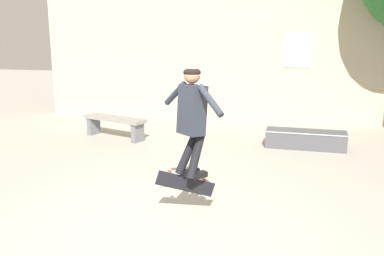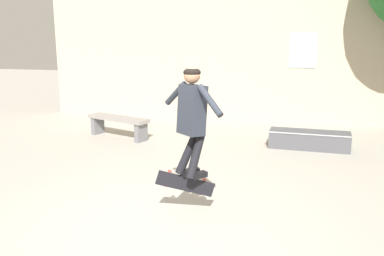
{
  "view_description": "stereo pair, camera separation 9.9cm",
  "coord_description": "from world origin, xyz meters",
  "views": [
    {
      "loc": [
        1.4,
        -4.8,
        2.44
      ],
      "look_at": [
        0.3,
        0.42,
        1.22
      ],
      "focal_mm": 40.0,
      "sensor_mm": 36.0,
      "label": 1
    },
    {
      "loc": [
        1.5,
        -4.78,
        2.44
      ],
      "look_at": [
        0.3,
        0.42,
        1.22
      ],
      "focal_mm": 40.0,
      "sensor_mm": 36.0,
      "label": 2
    }
  ],
  "objects": [
    {
      "name": "park_bench",
      "position": [
        -2.36,
        4.32,
        0.36
      ],
      "size": [
        1.64,
        0.94,
        0.5
      ],
      "rotation": [
        0.0,
        0.0,
        -0.36
      ],
      "color": "gray",
      "rests_on": "ground_plane"
    },
    {
      "name": "ground_plane",
      "position": [
        0.0,
        0.0,
        0.0
      ],
      "size": [
        40.0,
        40.0,
        0.0
      ],
      "primitive_type": "plane",
      "color": "#A39E93"
    },
    {
      "name": "skate_ledge",
      "position": [
        1.95,
        4.31,
        0.19
      ],
      "size": [
        1.68,
        0.6,
        0.38
      ],
      "rotation": [
        0.0,
        0.0,
        -0.06
      ],
      "color": "#4C4C51",
      "rests_on": "ground_plane"
    },
    {
      "name": "skateboard_flipping",
      "position": [
        0.2,
        0.45,
        0.45
      ],
      "size": [
        0.76,
        0.34,
        0.42
      ],
      "rotation": [
        0.0,
        0.0,
        0.39
      ],
      "color": "black"
    },
    {
      "name": "skater",
      "position": [
        0.3,
        0.42,
        1.42
      ],
      "size": [
        0.95,
        0.84,
        1.43
      ],
      "rotation": [
        0.0,
        0.0,
        0.85
      ],
      "color": "#282D38"
    },
    {
      "name": "building_backdrop",
      "position": [
        0.03,
        7.13,
        2.52
      ],
      "size": [
        11.25,
        0.52,
        5.99
      ],
      "color": "#B7A88E",
      "rests_on": "ground_plane"
    }
  ]
}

